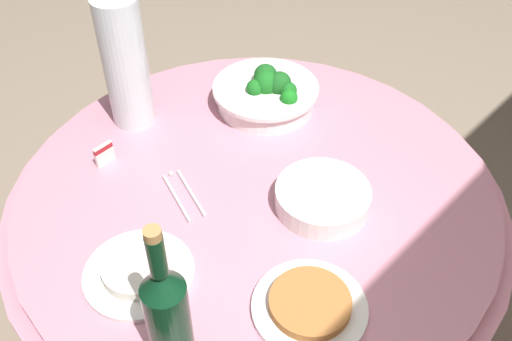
{
  "coord_description": "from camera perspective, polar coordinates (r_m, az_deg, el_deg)",
  "views": [
    {
      "loc": [
        0.68,
        0.65,
        1.67
      ],
      "look_at": [
        0.0,
        0.0,
        0.79
      ],
      "focal_mm": 40.38,
      "sensor_mm": 36.0,
      "label": 1
    }
  ],
  "objects": [
    {
      "name": "decorative_fruit_vase",
      "position": [
        1.46,
        -12.77,
        10.05
      ],
      "size": [
        0.11,
        0.11,
        0.34
      ],
      "color": "silver",
      "rests_on": "buffet_table"
    },
    {
      "name": "broccoli_bowl",
      "position": [
        1.54,
        1.07,
        7.65
      ],
      "size": [
        0.28,
        0.28,
        0.11
      ],
      "color": "white",
      "rests_on": "buffet_table"
    },
    {
      "name": "plate_stack",
      "position": [
        1.27,
        6.6,
        -2.69
      ],
      "size": [
        0.21,
        0.21,
        0.05
      ],
      "color": "white",
      "rests_on": "buffet_table"
    },
    {
      "name": "label_placard_front",
      "position": [
        1.41,
        -14.83,
        1.68
      ],
      "size": [
        0.05,
        0.01,
        0.05
      ],
      "color": "white",
      "rests_on": "buffet_table"
    },
    {
      "name": "food_plate_rice",
      "position": [
        1.17,
        -11.58,
        -9.72
      ],
      "size": [
        0.22,
        0.22,
        0.04
      ],
      "color": "white",
      "rests_on": "buffet_table"
    },
    {
      "name": "food_plate_peanuts",
      "position": [
        1.11,
        5.35,
        -13.16
      ],
      "size": [
        0.22,
        0.22,
        0.03
      ],
      "color": "white",
      "rests_on": "buffet_table"
    },
    {
      "name": "serving_tongs",
      "position": [
        1.31,
        -7.29,
        -2.25
      ],
      "size": [
        0.09,
        0.17,
        0.01
      ],
      "color": "silver",
      "rests_on": "buffet_table"
    },
    {
      "name": "wine_bottle",
      "position": [
        0.97,
        -8.75,
        -13.94
      ],
      "size": [
        0.07,
        0.07,
        0.34
      ],
      "color": "#0D351D",
      "rests_on": "buffet_table"
    },
    {
      "name": "buffet_table",
      "position": [
        1.6,
        0.0,
        -10.88
      ],
      "size": [
        1.16,
        1.16,
        0.74
      ],
      "color": "maroon",
      "rests_on": "ground_plane"
    }
  ]
}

